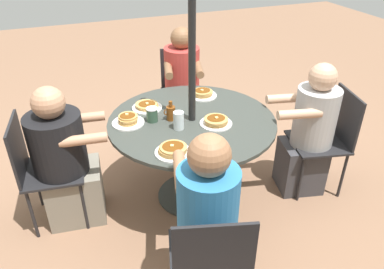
% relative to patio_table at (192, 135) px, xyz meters
% --- Properties ---
extents(ground_plane, '(12.00, 12.00, 0.00)m').
position_rel_patio_table_xyz_m(ground_plane, '(0.00, 0.00, -0.59)').
color(ground_plane, '#8C664C').
extents(patio_table, '(1.25, 1.25, 0.73)m').
position_rel_patio_table_xyz_m(patio_table, '(0.00, 0.00, 0.00)').
color(patio_table, '#383D38').
rests_on(patio_table, ground).
extents(umbrella_pole, '(0.05, 0.05, 2.18)m').
position_rel_patio_table_xyz_m(umbrella_pole, '(0.00, 0.00, 0.50)').
color(umbrella_pole, black).
rests_on(umbrella_pole, ground).
extents(patio_chair_north, '(0.51, 0.51, 0.87)m').
position_rel_patio_table_xyz_m(patio_chair_north, '(-0.28, -1.08, -0.09)').
color(patio_chair_north, '#232326').
rests_on(patio_chair_north, ground).
extents(diner_north, '(0.44, 0.55, 1.15)m').
position_rel_patio_table_xyz_m(diner_north, '(-0.24, -0.91, -0.06)').
color(diner_north, slate).
rests_on(diner_north, ground).
extents(patio_chair_east, '(0.46, 0.46, 0.87)m').
position_rel_patio_table_xyz_m(patio_chair_east, '(1.11, -0.13, -0.09)').
color(patio_chair_east, '#232326').
rests_on(patio_chair_east, ground).
extents(diner_east, '(0.56, 0.42, 1.09)m').
position_rel_patio_table_xyz_m(diner_east, '(0.93, -0.11, -0.10)').
color(diner_east, gray).
rests_on(diner_east, ground).
extents(patio_chair_south, '(0.52, 0.52, 0.87)m').
position_rel_patio_table_xyz_m(patio_chair_south, '(0.30, 1.07, -0.09)').
color(patio_chair_south, '#232326').
rests_on(patio_chair_south, ground).
extents(diner_south, '(0.44, 0.56, 1.17)m').
position_rel_patio_table_xyz_m(diner_south, '(0.26, 0.91, -0.05)').
color(diner_south, beige).
rests_on(diner_south, ground).
extents(patio_chair_west, '(0.50, 0.50, 0.87)m').
position_rel_patio_table_xyz_m(patio_chair_west, '(-1.09, 0.24, -0.09)').
color(patio_chair_west, '#232326').
rests_on(patio_chair_west, ground).
extents(diner_west, '(0.55, 0.42, 1.11)m').
position_rel_patio_table_xyz_m(diner_west, '(-0.92, 0.21, -0.08)').
color(diner_west, '#3D3D42').
rests_on(diner_west, ground).
extents(pancake_plate_a, '(0.23, 0.23, 0.06)m').
position_rel_patio_table_xyz_m(pancake_plate_a, '(-0.14, 0.13, 0.16)').
color(pancake_plate_a, white).
rests_on(pancake_plate_a, patio_table).
extents(pancake_plate_b, '(0.23, 0.23, 0.05)m').
position_rel_patio_table_xyz_m(pancake_plate_b, '(0.26, -0.29, 0.15)').
color(pancake_plate_b, white).
rests_on(pancake_plate_b, patio_table).
extents(pancake_plate_c, '(0.23, 0.23, 0.08)m').
position_rel_patio_table_xyz_m(pancake_plate_c, '(0.45, -0.10, 0.16)').
color(pancake_plate_c, white).
rests_on(pancake_plate_c, patio_table).
extents(pancake_plate_d, '(0.23, 0.23, 0.06)m').
position_rel_patio_table_xyz_m(pancake_plate_d, '(-0.22, -0.34, 0.16)').
color(pancake_plate_d, white).
rests_on(pancake_plate_d, patio_table).
extents(pancake_plate_e, '(0.23, 0.23, 0.06)m').
position_rel_patio_table_xyz_m(pancake_plate_e, '(0.27, 0.38, 0.16)').
color(pancake_plate_e, white).
rests_on(pancake_plate_e, patio_table).
extents(syrup_bottle, '(0.09, 0.07, 0.15)m').
position_rel_patio_table_xyz_m(syrup_bottle, '(0.15, -0.05, 0.19)').
color(syrup_bottle, brown).
rests_on(syrup_bottle, patio_table).
extents(coffee_cup, '(0.09, 0.09, 0.10)m').
position_rel_patio_table_xyz_m(coffee_cup, '(0.28, -0.08, 0.19)').
color(coffee_cup, '#33513D').
rests_on(coffee_cup, patio_table).
extents(drinking_glass_a, '(0.08, 0.08, 0.13)m').
position_rel_patio_table_xyz_m(drinking_glass_a, '(0.13, 0.09, 0.20)').
color(drinking_glass_a, silver).
rests_on(drinking_glass_a, patio_table).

